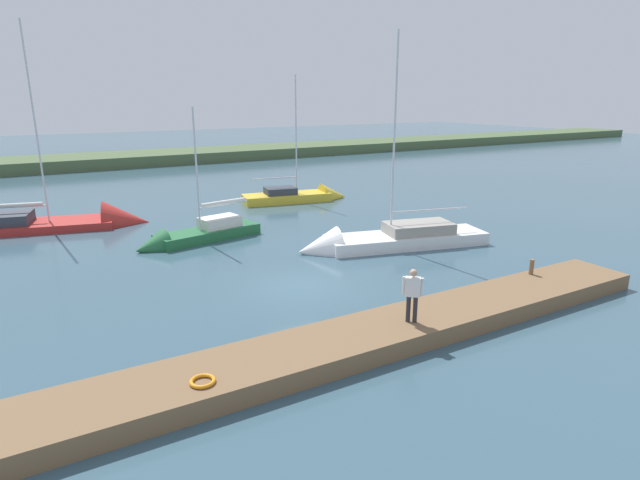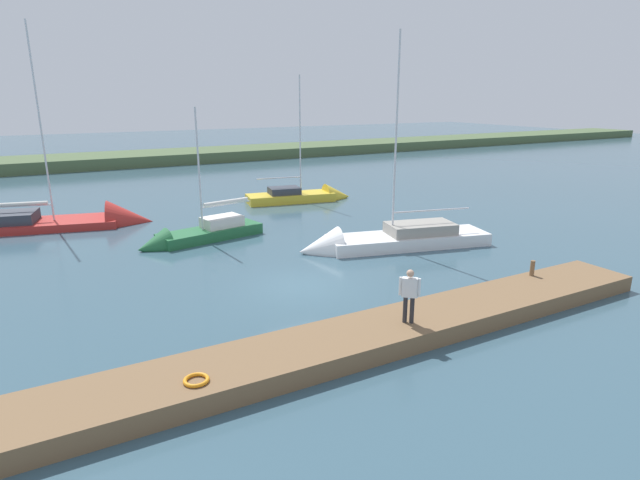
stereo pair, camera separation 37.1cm
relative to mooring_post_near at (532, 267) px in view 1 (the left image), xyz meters
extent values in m
plane|color=#385666|center=(7.91, -4.85, -0.91)|extent=(200.00, 200.00, 0.00)
cube|color=#4C603D|center=(7.91, -48.58, -0.91)|extent=(180.00, 8.00, 2.40)
cube|color=brown|center=(7.91, 0.84, -0.61)|extent=(22.60, 2.41, 0.60)
cylinder|color=brown|center=(0.00, 0.00, 0.00)|extent=(0.18, 0.18, 0.62)
torus|color=orange|center=(13.94, 1.33, -0.26)|extent=(0.66, 0.66, 0.10)
cube|color=white|center=(0.43, -7.30, -0.78)|extent=(8.68, 4.19, 0.99)
cone|color=white|center=(5.05, -8.43, -0.78)|extent=(2.52, 2.69, 2.27)
cube|color=gray|center=(-0.22, -7.14, -0.01)|extent=(3.78, 2.60, 0.55)
cylinder|color=silver|center=(1.30, -7.51, 4.64)|extent=(0.10, 0.10, 9.85)
cylinder|color=silver|center=(-0.78, -7.00, 0.91)|extent=(4.17, 1.09, 0.08)
cube|color=gold|center=(0.78, -20.60, -0.80)|extent=(6.59, 3.14, 0.99)
cone|color=gold|center=(-2.86, -19.98, -0.80)|extent=(2.22, 2.39, 2.10)
cube|color=#333842|center=(1.23, -20.68, -0.06)|extent=(2.41, 1.90, 0.49)
cylinder|color=silver|center=(0.00, -20.47, 3.86)|extent=(0.10, 0.10, 8.31)
cylinder|color=silver|center=(1.62, -20.75, 0.89)|extent=(3.26, 0.64, 0.08)
cube|color=#236638|center=(8.95, -13.63, -0.78)|extent=(5.88, 2.84, 0.88)
cone|color=#236638|center=(12.15, -12.99, -0.78)|extent=(1.89, 2.03, 1.75)
cube|color=silver|center=(8.24, -13.78, -0.06)|extent=(2.34, 1.72, 0.56)
cylinder|color=silver|center=(9.40, -13.54, 2.87)|extent=(0.10, 0.10, 6.43)
cylinder|color=silver|center=(7.93, -13.84, 0.86)|extent=(2.95, 0.67, 0.08)
cylinder|color=silver|center=(7.93, -13.84, 0.98)|extent=(2.69, 0.76, 0.23)
cube|color=#B22823|center=(17.23, -20.64, -0.89)|extent=(9.35, 4.79, 0.88)
cone|color=#B22823|center=(12.18, -19.48, -0.89)|extent=(3.15, 3.37, 2.86)
cube|color=#333842|center=(18.45, -20.92, -0.15)|extent=(3.03, 2.77, 0.60)
cylinder|color=silver|center=(16.29, -20.43, 5.05)|extent=(0.10, 0.10, 10.99)
cylinder|color=silver|center=(18.41, -20.91, 0.49)|extent=(4.27, 1.05, 0.08)
cylinder|color=silver|center=(18.41, -20.91, 0.61)|extent=(3.87, 1.09, 0.21)
cylinder|color=#28282D|center=(7.16, 1.04, 0.13)|extent=(0.14, 0.14, 0.88)
cylinder|color=#28282D|center=(7.01, 1.18, 0.13)|extent=(0.14, 0.14, 0.88)
cube|color=white|center=(7.09, 1.11, 0.88)|extent=(0.50, 0.48, 0.62)
sphere|color=tan|center=(7.09, 1.11, 1.34)|extent=(0.24, 0.24, 0.24)
cylinder|color=white|center=(7.30, 0.92, 0.89)|extent=(0.09, 0.09, 0.59)
cylinder|color=white|center=(6.88, 1.31, 0.89)|extent=(0.09, 0.09, 0.59)
camera|label=1|loc=(17.04, 12.62, 6.62)|focal=28.74mm
camera|label=2|loc=(16.72, 12.81, 6.62)|focal=28.74mm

